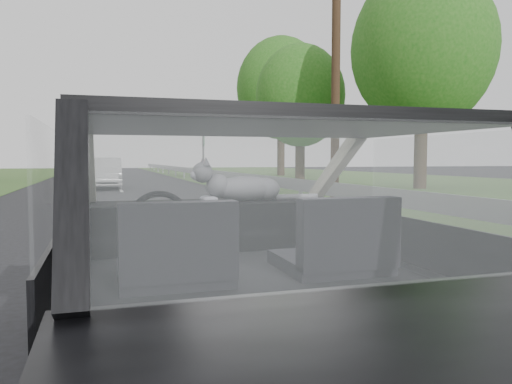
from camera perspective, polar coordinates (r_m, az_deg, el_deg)
subject_car at (r=2.65m, az=-1.35°, el=-8.08°), size 1.80×4.00×1.45m
dashboard at (r=3.23m, az=-4.38°, el=-3.70°), size 1.58×0.45×0.30m
driver_seat at (r=2.26m, az=-9.17°, el=-6.20°), size 0.50×0.72×0.42m
passenger_seat at (r=2.50m, az=9.39°, el=-5.25°), size 0.50×0.72×0.42m
steering_wheel at (r=2.86m, az=-10.91°, el=-3.31°), size 0.36×0.36×0.04m
cat at (r=3.20m, az=-1.30°, el=0.57°), size 0.64×0.25×0.28m
guardrail at (r=13.48m, az=4.66°, el=0.85°), size 0.05×90.00×0.32m
other_car at (r=22.34m, az=-16.92°, el=2.08°), size 1.65×4.06×1.33m
highway_sign at (r=27.41m, az=-6.04°, el=3.86°), size 0.21×1.05×2.62m
utility_pole at (r=16.82m, az=9.11°, el=14.22°), size 0.33×0.33×8.65m
tree_1 at (r=22.66m, az=18.45°, el=11.89°), size 7.32×7.32×9.07m
tree_2 at (r=26.31m, az=5.08°, el=8.66°), size 5.87×5.87×7.01m
tree_3 at (r=38.21m, az=2.88°, el=9.51°), size 7.51×7.51×10.15m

